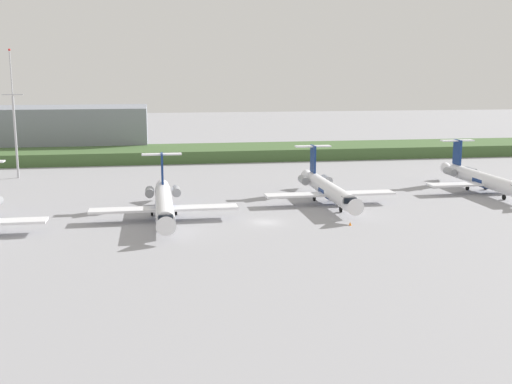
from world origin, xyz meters
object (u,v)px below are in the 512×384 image
regional_jet_fourth (482,179)px  safety_cone_front_marker (350,224)px  regional_jet_second (164,202)px  antenna_mast (15,126)px  regional_jet_third (328,188)px

regional_jet_fourth → safety_cone_front_marker: bearing=-146.5°
regional_jet_second → safety_cone_front_marker: 29.13m
regional_jet_fourth → safety_cone_front_marker: regional_jet_fourth is taller
regional_jet_second → safety_cone_front_marker: regional_jet_second is taller
regional_jet_fourth → antenna_mast: antenna_mast is taller
safety_cone_front_marker → regional_jet_fourth: bearing=33.5°
safety_cone_front_marker → regional_jet_second: bearing=161.0°
antenna_mast → regional_jet_fourth: bearing=-19.0°
regional_jet_third → safety_cone_front_marker: 17.12m
regional_jet_third → safety_cone_front_marker: size_ratio=56.36×
regional_jet_fourth → safety_cone_front_marker: 40.16m
regional_jet_third → regional_jet_second: bearing=-165.4°
regional_jet_second → safety_cone_front_marker: bearing=-19.0°
regional_jet_second → safety_cone_front_marker: size_ratio=56.36×
regional_jet_fourth → antenna_mast: 97.36m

